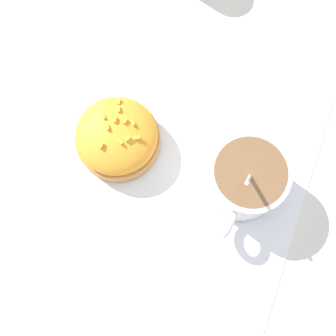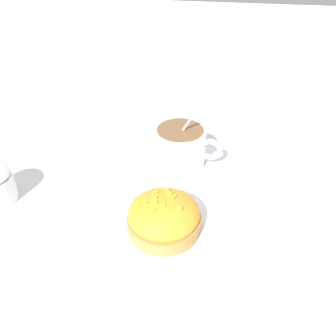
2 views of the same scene
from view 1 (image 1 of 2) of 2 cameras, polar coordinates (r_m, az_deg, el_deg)
The scene contains 4 objects.
ground_plane at distance 0.49m, azimuth 1.64°, elevation 0.56°, with size 3.00×3.00×0.00m, color silver.
paper_napkin at distance 0.48m, azimuth 1.65°, elevation 0.61°, with size 0.32×0.33×0.00m.
coffee_cup at distance 0.45m, azimuth 11.03°, elevation -1.92°, with size 0.09×0.11×0.10m.
frosted_pastry at distance 0.47m, azimuth -7.45°, elevation 4.32°, with size 0.10×0.10×0.05m.
Camera 1 is at (-0.03, 0.12, 0.47)m, focal length 42.00 mm.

